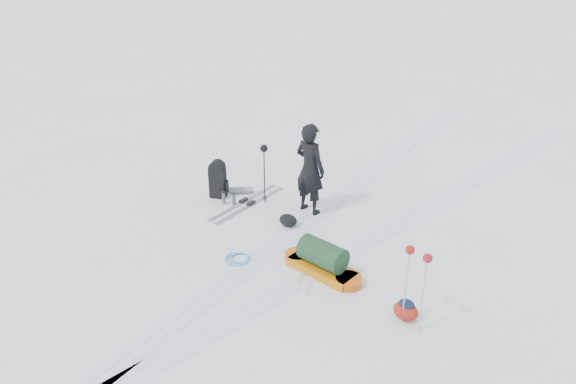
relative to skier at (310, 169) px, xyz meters
name	(u,v)px	position (x,y,z in m)	size (l,w,h in m)	color
ground	(283,241)	(0.31, -1.23, -0.92)	(200.00, 200.00, 0.00)	white
ski_tracks	(337,232)	(0.92, -0.36, -0.92)	(3.38, 17.97, 0.01)	silver
skier	(310,169)	(0.00, 0.00, 0.00)	(0.67, 0.44, 1.85)	black
pulk_sled	(322,261)	(1.45, -1.62, -0.70)	(1.54, 0.57, 0.58)	#C4710B
expedition_rucksack	(221,180)	(-1.84, -0.63, -0.54)	(0.70, 0.82, 0.82)	black
ski_poles_black	(264,155)	(-0.95, -0.25, 0.11)	(0.16, 0.16, 1.27)	black
ski_poles_silver	(418,263)	(3.24, -1.95, 0.17)	(0.41, 0.18, 1.31)	silver
touring_skis_grey	(247,203)	(-1.18, -0.55, -0.91)	(0.31, 2.02, 0.07)	#93979B
touring_skis_white	(311,263)	(1.15, -1.52, -0.91)	(0.97, 1.74, 0.07)	silver
rope_coil	(238,258)	(0.09, -2.20, -0.90)	(0.45, 0.45, 0.05)	#5DADE2
small_daypack	(406,310)	(3.10, -1.83, -0.76)	(0.44, 0.37, 0.33)	maroon
thermos_pair	(229,198)	(-1.47, -0.79, -0.79)	(0.27, 0.19, 0.28)	slate
stuff_sack	(288,220)	(0.04, -0.74, -0.81)	(0.41, 0.34, 0.23)	black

